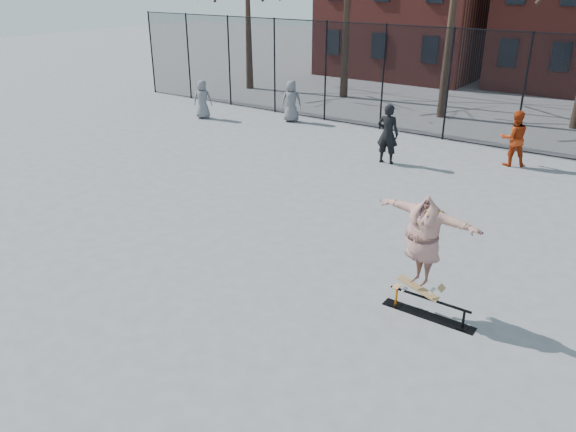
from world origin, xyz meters
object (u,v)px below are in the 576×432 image
Objects in this scene: skateboard at (418,292)px; bystander_extra at (291,101)px; bystander_black at (388,134)px; skater at (423,248)px; skate_rail at (429,309)px; bystander_grey at (203,99)px; bystander_red at (514,138)px.

skateboard is 14.62m from bystander_extra.
bystander_black reaches higher than bystander_extra.
skater reaches higher than skateboard.
skater reaches higher than bystander_black.
bystander_black is at bearing 121.26° from skate_rail.
bystander_grey is at bearing -4.07° from bystander_extra.
skater reaches higher than bystander_extra.
bystander_extra is (3.40, 1.70, 0.04)m from bystander_grey.
skater is 1.05× the size of bystander_black.
bystander_grey reaches higher than skate_rail.
bystander_black is at bearing 123.52° from bystander_extra.
skateboard is at bearing 180.00° from skate_rail.
skater is at bearing 112.55° from bystander_black.
skateboard is at bearing 112.55° from bystander_black.
bystander_extra is at bearing 144.20° from skater.
skateboard is 8.90m from bystander_black.
bystander_black reaches higher than bystander_grey.
skateboard is at bearing 103.50° from bystander_extra.
skateboard is 16.17m from bystander_grey.
skateboard is 0.44× the size of bystander_black.
bystander_red reaches higher than bystander_extra.
bystander_grey is 12.57m from bystander_red.
bystander_red is (-1.06, 9.80, 0.46)m from skateboard.
skate_rail is at bearing 9.98° from skater.
bystander_red is at bearing 152.18° from bystander_grey.
bystander_red is at bearing 97.51° from skate_rail.
skater is 1.25× the size of bystander_grey.
bystander_extra is (-9.13, 0.67, -0.04)m from bystander_red.
skater reaches higher than skate_rail.
bystander_grey is 0.83× the size of bystander_black.
bystander_black is 6.38m from bystander_extra.
skater is at bearing 103.50° from bystander_extra.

